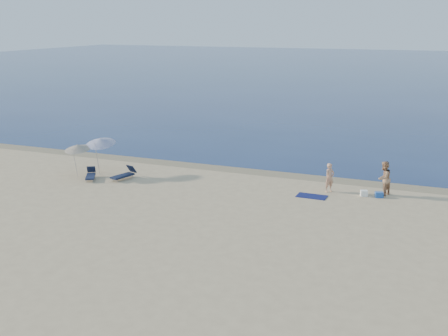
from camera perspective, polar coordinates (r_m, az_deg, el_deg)
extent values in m
plane|color=tan|center=(19.38, -11.59, -14.92)|extent=(160.00, 160.00, 0.00)
cube|color=#0C1E4A|center=(114.69, 17.17, 9.42)|extent=(240.00, 160.00, 0.01)
cube|color=#847254|center=(35.93, 5.50, -0.61)|extent=(240.00, 1.60, 0.00)
imported|color=tan|center=(32.44, 10.68, -0.97)|extent=(0.69, 0.72, 1.67)
imported|color=tan|center=(32.45, 15.93, -1.02)|extent=(1.07, 1.17, 1.95)
cube|color=#0E1347|center=(31.63, 8.91, -2.85)|extent=(1.68, 0.96, 0.03)
cube|color=white|center=(32.24, 14.04, -2.50)|extent=(0.46, 0.43, 0.33)
cube|color=blue|center=(32.23, 15.48, -2.63)|extent=(0.51, 0.43, 0.30)
cylinder|color=silver|center=(36.16, -12.74, 0.90)|extent=(0.10, 0.50, 2.15)
cone|color=white|center=(36.29, -12.44, 2.67)|extent=(2.10, 2.13, 0.72)
sphere|color=silver|center=(36.25, -12.45, 2.96)|extent=(0.06, 0.06, 0.06)
cylinder|color=silver|center=(35.98, -14.88, 0.49)|extent=(0.04, 0.37, 1.92)
cone|color=beige|center=(36.02, -14.67, 2.06)|extent=(1.63, 1.66, 0.58)
sphere|color=silver|center=(35.99, -14.68, 2.33)|extent=(0.06, 0.06, 0.06)
cube|color=#151E3B|center=(35.44, -13.41, -0.83)|extent=(1.14, 1.47, 0.09)
cube|color=#151E3B|center=(36.05, -13.34, -0.13)|extent=(0.61, 0.55, 0.45)
cylinder|color=#A5A5AD|center=(35.45, -13.07, -0.97)|extent=(0.03, 0.03, 0.21)
cube|color=#131B34|center=(35.05, -10.29, -0.80)|extent=(0.98, 1.64, 0.10)
cube|color=#131B34|center=(35.47, -9.38, -0.09)|extent=(0.65, 0.52, 0.50)
cylinder|color=#A5A5AD|center=(34.92, -10.03, -1.04)|extent=(0.03, 0.03, 0.23)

